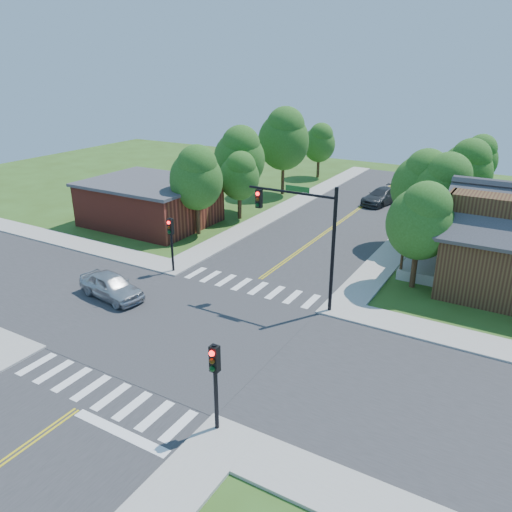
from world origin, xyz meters
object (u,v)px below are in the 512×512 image
Objects in this scene: signal_pole_nw at (171,235)px; car_dgrey at (382,197)px; car_silver at (111,286)px; signal_pole_se at (215,372)px; signal_mast_ne at (305,226)px.

car_dgrey is at bearing 73.72° from signal_pole_nw.
car_silver is 29.54m from car_dgrey.
car_silver is at bearing 151.95° from signal_pole_se.
signal_mast_ne reaches higher than signal_pole_se.
signal_pole_se and signal_pole_nw have the same top height.
car_silver is (-11.89, 6.34, -1.89)m from signal_pole_se.
car_dgrey is (6.91, 23.68, -1.90)m from signal_pole_nw.
car_dgrey is (7.61, 28.54, -0.01)m from car_silver.
signal_mast_ne is at bearing -56.01° from car_silver.
signal_pole_se is 15.84m from signal_pole_nw.
signal_pole_nw is at bearing -92.47° from car_dgrey.
car_silver is 0.84× the size of car_dgrey.
signal_mast_ne is 1.89× the size of signal_pole_nw.
signal_pole_se reaches higher than car_silver.
car_dgrey is (-4.29, 34.88, -1.90)m from signal_pole_se.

